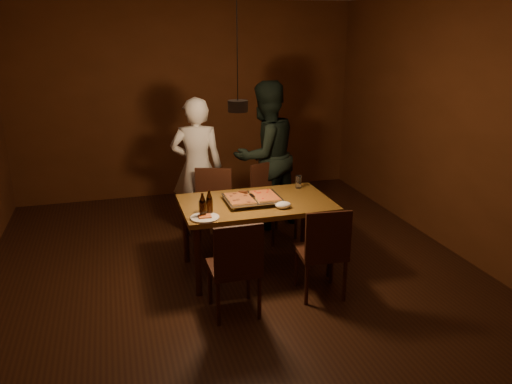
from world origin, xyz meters
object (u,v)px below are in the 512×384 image
object	(u,v)px
chair_near_left	(236,261)
beer_bottle_a	(203,205)
plate_slice	(205,218)
diner_white	(197,168)
chair_far_right	(270,194)
chair_far_left	(213,201)
chair_near_right	(324,245)
diner_dark	(265,156)
dining_table	(256,208)
pendant_lamp	(238,105)
pizza_tray	(253,200)
beer_bottle_b	(209,202)

from	to	relation	value
chair_near_left	beer_bottle_a	size ratio (longest dim) A/B	2.07
chair_near_left	plate_slice	xyz separation A→B (m)	(-0.17, 0.50, 0.22)
beer_bottle_a	diner_white	world-z (taller)	diner_white
chair_far_right	beer_bottle_a	bearing A→B (deg)	25.48
diner_white	chair_near_left	bearing A→B (deg)	99.94
chair_near_left	diner_white	bearing A→B (deg)	89.58
beer_bottle_a	plate_slice	size ratio (longest dim) A/B	0.89
chair_far_left	chair_far_right	xyz separation A→B (m)	(0.71, 0.07, 0.00)
chair_near_left	beer_bottle_a	bearing A→B (deg)	108.29
chair_near_right	diner_dark	size ratio (longest dim) A/B	0.27
chair_near_left	plate_slice	bearing A→B (deg)	108.48
beer_bottle_a	chair_far_right	bearing A→B (deg)	47.45
dining_table	pendant_lamp	xyz separation A→B (m)	(-0.24, -0.23, 1.08)
dining_table	pizza_tray	world-z (taller)	pizza_tray
chair_far_left	chair_far_right	distance (m)	0.71
dining_table	diner_dark	bearing A→B (deg)	68.54
chair_near_right	pendant_lamp	xyz separation A→B (m)	(-0.66, 0.51, 1.22)
dining_table	chair_far_right	distance (m)	0.92
chair_far_right	beer_bottle_b	size ratio (longest dim) A/B	2.34
dining_table	chair_near_left	xyz separation A→B (m)	(-0.42, -0.82, -0.14)
plate_slice	chair_far_right	bearing A→B (deg)	48.65
pizza_tray	beer_bottle_b	distance (m)	0.53
beer_bottle_a	pizza_tray	bearing A→B (deg)	26.18
beer_bottle_b	plate_slice	xyz separation A→B (m)	(-0.07, -0.10, -0.11)
beer_bottle_a	beer_bottle_b	size ratio (longest dim) A/B	1.00
chair_near_right	dining_table	bearing A→B (deg)	125.63
chair_near_left	pendant_lamp	bearing A→B (deg)	73.03
beer_bottle_a	dining_table	bearing A→B (deg)	25.96
pizza_tray	pendant_lamp	world-z (taller)	pendant_lamp
beer_bottle_a	pendant_lamp	bearing A→B (deg)	8.98
chair_far_left	diner_dark	distance (m)	0.95
dining_table	chair_near_right	world-z (taller)	chair_near_right
dining_table	chair_far_left	bearing A→B (deg)	111.90
chair_far_left	beer_bottle_b	distance (m)	1.04
chair_far_right	plate_slice	world-z (taller)	chair_far_right
plate_slice	chair_near_left	bearing A→B (deg)	-71.62
chair_near_right	diner_dark	world-z (taller)	diner_dark
chair_far_right	chair_near_left	xyz separation A→B (m)	(-0.83, -1.63, 0.00)
chair_far_left	pendant_lamp	xyz separation A→B (m)	(0.06, -0.97, 1.22)
chair_near_left	pizza_tray	distance (m)	0.92
chair_near_left	pendant_lamp	size ratio (longest dim) A/B	0.44
beer_bottle_a	plate_slice	world-z (taller)	beer_bottle_a
pizza_tray	diner_white	distance (m)	1.21
dining_table	chair_near_left	bearing A→B (deg)	-116.87
pizza_tray	pendant_lamp	distance (m)	1.03
chair_far_right	chair_near_right	size ratio (longest dim) A/B	1.13
pizza_tray	diner_white	world-z (taller)	diner_white
chair_near_left	beer_bottle_b	size ratio (longest dim) A/B	2.07
pizza_tray	diner_dark	bearing A→B (deg)	69.15
diner_white	pendant_lamp	world-z (taller)	pendant_lamp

